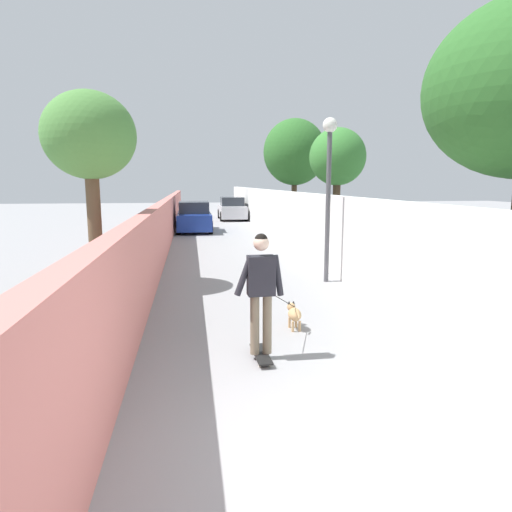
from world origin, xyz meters
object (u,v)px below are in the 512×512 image
dog (294,314)px  car_far (232,209)px  lamp_post (329,170)px  skateboard (261,354)px  tree_right_far (338,158)px  person_skateboarder (261,284)px  car_near (194,218)px  tree_left_near (90,138)px  tree_right_distant (295,152)px

dog → car_far: 23.16m
lamp_post → skateboard: 6.01m
tree_right_far → dog: tree_right_far is taller
dog → car_far: car_far is taller
skateboard → person_skateboarder: person_skateboarder is taller
tree_right_far → car_near: 9.17m
person_skateboarder → dog: size_ratio=1.15×
lamp_post → person_skateboarder: lamp_post is taller
tree_left_near → tree_right_far: bearing=-54.5°
tree_left_near → lamp_post: bearing=-90.5°
lamp_post → person_skateboarder: size_ratio=2.35×
lamp_post → tree_right_distant: bearing=-9.1°
person_skateboarder → dog: bearing=-32.2°
tree_right_distant → car_far: tree_right_distant is taller
tree_left_near → person_skateboarder: size_ratio=2.63×
tree_left_near → skateboard: (-4.80, -3.18, -3.43)m
tree_right_far → car_near: (6.97, 5.31, -2.70)m
tree_left_near → car_far: tree_left_near is taller
tree_right_far → lamp_post: (-5.54, 2.08, -0.61)m
tree_right_far → car_far: (14.05, 2.68, -2.70)m
tree_left_near → person_skateboarder: tree_left_near is taller
tree_right_far → tree_right_distant: bearing=2.2°
lamp_post → dog: bearing=154.7°
tree_right_distant → person_skateboarder: size_ratio=3.27×
lamp_post → car_near: lamp_post is taller
skateboard → car_far: car_far is taller
person_skateboarder → tree_left_near: bearing=33.6°
tree_right_far → skateboard: (-10.30, 4.52, -3.35)m
tree_right_distant → skateboard: size_ratio=7.03×
tree_right_distant → car_near: size_ratio=1.37×
person_skateboarder → car_near: (17.27, 0.79, -0.39)m
tree_right_far → tree_left_near: bearing=125.5°
tree_right_distant → lamp_post: 11.75m
skateboard → person_skateboarder: 1.03m
lamp_post → dog: 4.66m
tree_left_near → tree_right_distant: bearing=-33.0°
tree_right_distant → person_skateboarder: 17.10m
tree_left_near → person_skateboarder: 6.24m
tree_right_far → lamp_post: tree_right_far is taller
skateboard → tree_left_near: bearing=33.6°
tree_right_distant → tree_left_near: bearing=147.0°
tree_right_distant → skateboard: bearing=165.3°
tree_left_near → dog: (-3.58, -3.95, -3.22)m
dog → car_near: car_near is taller
tree_left_near → person_skateboarder: bearing=-146.4°
dog → tree_right_distant: bearing=-13.1°
car_far → tree_left_near: bearing=165.6°
skateboard → tree_right_distant: bearing=-14.7°
lamp_post → car_far: size_ratio=1.04×
car_near → tree_right_distant: bearing=-100.8°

